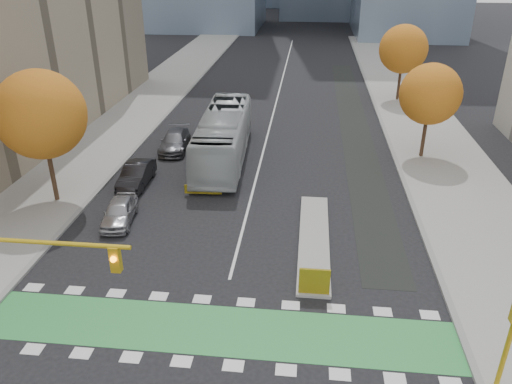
% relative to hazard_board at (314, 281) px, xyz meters
% --- Properties ---
extents(ground, '(300.00, 300.00, 0.00)m').
position_rel_hazard_board_xyz_m(ground, '(-4.00, -4.20, -0.80)').
color(ground, black).
rests_on(ground, ground).
extents(sidewalk_west, '(7.00, 120.00, 0.15)m').
position_rel_hazard_board_xyz_m(sidewalk_west, '(-17.50, 15.80, -0.73)').
color(sidewalk_west, gray).
rests_on(sidewalk_west, ground).
extents(sidewalk_east, '(7.00, 120.00, 0.15)m').
position_rel_hazard_board_xyz_m(sidewalk_east, '(9.50, 15.80, -0.73)').
color(sidewalk_east, gray).
rests_on(sidewalk_east, ground).
extents(curb_west, '(0.30, 120.00, 0.16)m').
position_rel_hazard_board_xyz_m(curb_west, '(-14.00, 15.80, -0.73)').
color(curb_west, gray).
rests_on(curb_west, ground).
extents(curb_east, '(0.30, 120.00, 0.16)m').
position_rel_hazard_board_xyz_m(curb_east, '(6.00, 15.80, -0.73)').
color(curb_east, gray).
rests_on(curb_east, ground).
extents(bike_crossing, '(20.00, 3.00, 0.01)m').
position_rel_hazard_board_xyz_m(bike_crossing, '(-4.00, -2.70, -0.79)').
color(bike_crossing, green).
rests_on(bike_crossing, ground).
extents(centre_line, '(0.15, 70.00, 0.01)m').
position_rel_hazard_board_xyz_m(centre_line, '(-4.00, 35.80, -0.80)').
color(centre_line, silver).
rests_on(centre_line, ground).
extents(bike_lane_paint, '(2.50, 50.00, 0.01)m').
position_rel_hazard_board_xyz_m(bike_lane_paint, '(3.50, 25.80, -0.80)').
color(bike_lane_paint, black).
rests_on(bike_lane_paint, ground).
extents(median_island, '(1.60, 10.00, 0.16)m').
position_rel_hazard_board_xyz_m(median_island, '(0.00, 4.80, -0.72)').
color(median_island, gray).
rests_on(median_island, ground).
extents(hazard_board, '(1.40, 0.12, 1.30)m').
position_rel_hazard_board_xyz_m(hazard_board, '(0.00, 0.00, 0.00)').
color(hazard_board, yellow).
rests_on(hazard_board, median_island).
extents(tree_west, '(5.20, 5.20, 8.22)m').
position_rel_hazard_board_xyz_m(tree_west, '(-16.00, 7.80, 4.82)').
color(tree_west, '#332114').
rests_on(tree_west, ground).
extents(tree_east_near, '(4.40, 4.40, 7.08)m').
position_rel_hazard_board_xyz_m(tree_east_near, '(8.00, 17.80, 4.06)').
color(tree_east_near, '#332114').
rests_on(tree_east_near, ground).
extents(tree_east_far, '(4.80, 4.80, 7.65)m').
position_rel_hazard_board_xyz_m(tree_east_far, '(8.50, 33.80, 4.44)').
color(tree_east_far, '#332114').
rests_on(tree_east_far, ground).
extents(traffic_signal_east, '(0.35, 0.43, 4.10)m').
position_rel_hazard_board_xyz_m(traffic_signal_east, '(6.50, -4.71, 1.93)').
color(traffic_signal_east, '#BF9914').
rests_on(traffic_signal_east, ground).
extents(bus, '(3.68, 13.29, 3.67)m').
position_rel_hazard_board_xyz_m(bus, '(-6.78, 15.87, 1.03)').
color(bus, '#B2B8BA').
rests_on(bus, ground).
extents(parked_car_a, '(2.07, 4.13, 1.35)m').
position_rel_hazard_board_xyz_m(parked_car_a, '(-11.16, 5.71, -0.12)').
color(parked_car_a, '#AAAAAF').
rests_on(parked_car_a, ground).
extents(parked_car_b, '(1.62, 4.45, 1.46)m').
position_rel_hazard_board_xyz_m(parked_car_b, '(-11.81, 10.71, -0.07)').
color(parked_car_b, black).
rests_on(parked_car_b, ground).
extents(parked_car_c, '(2.35, 5.03, 1.42)m').
position_rel_hazard_board_xyz_m(parked_car_c, '(-10.94, 17.37, -0.09)').
color(parked_car_c, '#54555A').
rests_on(parked_car_c, ground).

